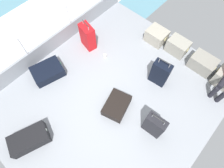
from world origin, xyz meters
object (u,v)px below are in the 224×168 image
suitcase_0 (48,71)px  paper_cup (105,56)px  cargo_crate_0 (156,36)px  suitcase_1 (154,125)px  cargo_crate_2 (202,63)px  cargo_crate_1 (178,46)px  suitcase_5 (88,37)px  suitcase_3 (117,106)px  suitcase_4 (160,73)px  suitcase_2 (29,139)px

suitcase_0 → paper_cup: (0.69, 1.36, -0.07)m
cargo_crate_0 → suitcase_1: suitcase_1 is taller
cargo_crate_0 → paper_cup: bearing=-115.5°
suitcase_1 → cargo_crate_2: bearing=91.3°
suitcase_0 → cargo_crate_1: bearing=54.6°
cargo_crate_1 → suitcase_5: size_ratio=0.70×
suitcase_3 → suitcase_1: bearing=7.6°
suitcase_0 → suitcase_4: size_ratio=1.02×
suitcase_0 → suitcase_1: size_ratio=1.07×
cargo_crate_2 → suitcase_3: (-0.86, -2.29, -0.07)m
suitcase_1 → suitcase_4: bearing=120.2°
suitcase_2 → suitcase_5: suitcase_5 is taller
suitcase_3 → paper_cup: (-1.19, 0.87, -0.06)m
cargo_crate_2 → suitcase_1: suitcase_1 is taller
suitcase_4 → paper_cup: size_ratio=8.37×
cargo_crate_0 → paper_cup: (-0.66, -1.38, -0.13)m
suitcase_4 → suitcase_5: size_ratio=1.02×
suitcase_0 → paper_cup: suitcase_0 is taller
cargo_crate_0 → suitcase_3: size_ratio=0.75×
cargo_crate_0 → paper_cup: 1.53m
paper_cup → suitcase_3: bearing=-36.1°
suitcase_1 → paper_cup: size_ratio=8.01×
paper_cup → suitcase_2: bearing=-82.5°
cargo_crate_0 → suitcase_0: cargo_crate_0 is taller
cargo_crate_2 → suitcase_5: 3.02m
suitcase_1 → suitcase_3: size_ratio=1.07×
suitcase_3 → suitcase_5: 2.00m
cargo_crate_1 → suitcase_3: size_ratio=0.76×
cargo_crate_1 → paper_cup: size_ratio=5.71×
cargo_crate_2 → suitcase_1: 2.18m
cargo_crate_2 → suitcase_4: suitcase_4 is taller
suitcase_2 → paper_cup: suitcase_2 is taller
suitcase_0 → suitcase_4: 2.76m
cargo_crate_2 → paper_cup: 2.50m
suitcase_0 → suitcase_1: suitcase_1 is taller
suitcase_1 → suitcase_2: suitcase_1 is taller
cargo_crate_1 → suitcase_0: bearing=-125.4°
cargo_crate_0 → cargo_crate_1: bearing=5.9°
cargo_crate_0 → suitcase_4: 1.31m
suitcase_0 → suitcase_2: bearing=-51.4°
suitcase_0 → paper_cup: bearing=62.9°
cargo_crate_1 → paper_cup: cargo_crate_1 is taller
suitcase_0 → suitcase_5: bearing=86.2°
suitcase_0 → suitcase_3: size_ratio=1.14×
suitcase_1 → suitcase_3: 0.95m
suitcase_0 → suitcase_5: (0.09, 1.34, 0.23)m
cargo_crate_0 → suitcase_5: size_ratio=0.69×
cargo_crate_2 → suitcase_4: size_ratio=0.77×
suitcase_3 → suitcase_4: bearing=77.5°
cargo_crate_2 → suitcase_5: bearing=-151.6°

